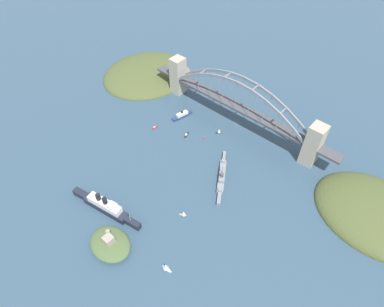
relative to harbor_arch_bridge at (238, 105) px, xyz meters
name	(u,v)px	position (x,y,z in m)	size (l,w,h in m)	color
ground_plane	(235,122)	(0.00, 0.00, -26.30)	(1400.00, 1400.00, 0.00)	#334C60
harbor_arch_bridge	(238,105)	(0.00, 0.00, 0.00)	(254.10, 16.69, 61.81)	#ADA38E
headland_west_shore	(377,215)	(-177.07, 17.80, -26.30)	(114.77, 93.53, 29.63)	#4C562D
headland_east_shore	(149,75)	(155.88, -0.95, -26.30)	(116.97, 128.49, 25.15)	#4C562D
ocean_liner	(105,206)	(16.71, 183.29, -20.17)	(79.16, 20.57, 20.16)	#1E2333
naval_cruiser	(222,176)	(-41.27, 80.44, -23.08)	(40.45, 60.33, 17.71)	gray
harbor_ferry_steamer	(182,115)	(56.14, 35.35, -23.73)	(10.46, 28.48, 8.31)	navy
fort_island_mid_harbor	(110,244)	(-16.07, 203.76, -21.71)	(39.66, 30.65, 16.19)	#4C6038
seaplane_taxiing_near_bridge	(258,117)	(-16.10, -25.31, -24.11)	(8.37, 11.59, 5.08)	#B7B7B2
small_boat_0	(186,135)	(29.43, 56.51, -25.59)	(4.38, 10.52, 2.00)	black
small_boat_1	(155,128)	(66.09, 72.63, -25.41)	(2.38, 7.85, 2.46)	#B2231E
small_boat_2	(166,267)	(-66.09, 186.31, -22.04)	(8.90, 5.24, 9.13)	silver
small_boat_3	(219,131)	(3.45, 28.32, -23.06)	(5.77, 5.82, 6.97)	black
small_boat_4	(183,213)	(-42.07, 139.06, -22.80)	(6.68, 5.23, 7.35)	gold
channel_marker_buoy	(204,138)	(10.61, 46.74, -25.18)	(2.20, 2.20, 2.75)	red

